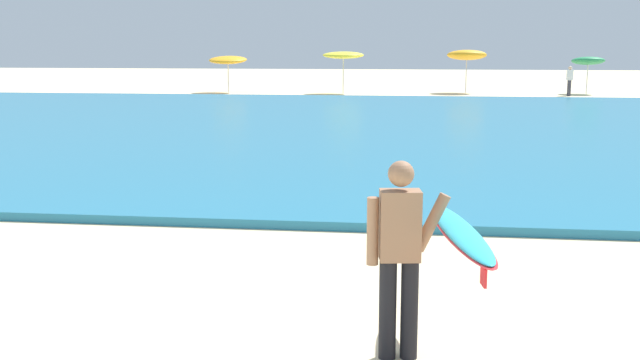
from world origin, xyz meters
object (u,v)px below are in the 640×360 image
(surfer_with_board, at_px, (427,243))
(beachgoer_near_row_left, at_px, (570,80))
(beach_umbrella_2, at_px, (467,55))
(beach_umbrella_0, at_px, (228,60))
(beach_umbrella_3, at_px, (588,61))
(beach_umbrella_1, at_px, (343,55))

(surfer_with_board, height_order, beachgoer_near_row_left, surfer_with_board)
(beach_umbrella_2, distance_m, beachgoer_near_row_left, 5.79)
(beach_umbrella_0, distance_m, beach_umbrella_3, 20.04)
(beach_umbrella_0, relative_size, beach_umbrella_1, 0.93)
(beach_umbrella_1, bearing_deg, beach_umbrella_0, 178.34)
(surfer_with_board, relative_size, beach_umbrella_3, 1.12)
(beach_umbrella_2, height_order, beachgoer_near_row_left, beach_umbrella_2)
(beach_umbrella_2, relative_size, beachgoer_near_row_left, 1.57)
(surfer_with_board, bearing_deg, beach_umbrella_3, 76.13)
(surfer_with_board, distance_m, beach_umbrella_2, 37.43)
(surfer_with_board, height_order, beach_umbrella_0, beach_umbrella_0)
(beach_umbrella_0, xyz_separation_m, beach_umbrella_2, (13.41, 1.35, 0.28))
(surfer_with_board, relative_size, beach_umbrella_0, 1.09)
(beach_umbrella_0, distance_m, beach_umbrella_2, 13.48)
(beach_umbrella_1, height_order, beach_umbrella_3, beach_umbrella_1)
(beach_umbrella_1, relative_size, beach_umbrella_2, 0.95)
(beach_umbrella_2, bearing_deg, beach_umbrella_3, -0.44)
(surfer_with_board, height_order, beach_umbrella_1, beach_umbrella_1)
(beach_umbrella_3, distance_m, beachgoer_near_row_left, 2.53)
(surfer_with_board, height_order, beach_umbrella_2, beach_umbrella_2)
(beach_umbrella_2, bearing_deg, beach_umbrella_0, -174.26)
(beach_umbrella_1, bearing_deg, beachgoer_near_row_left, -2.12)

